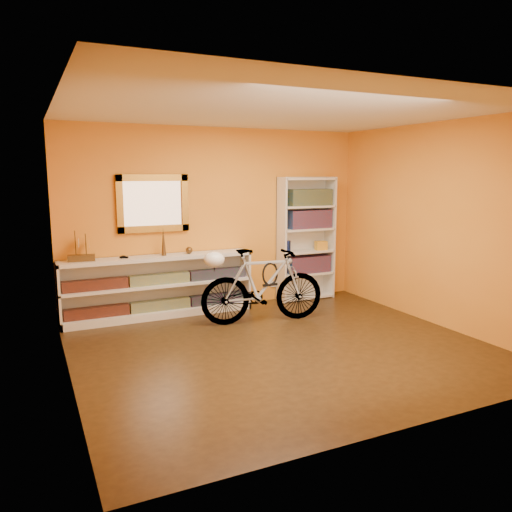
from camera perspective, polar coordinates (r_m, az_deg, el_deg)
name	(u,v)px	position (r m, az deg, el deg)	size (l,w,h in m)	color
floor	(282,348)	(5.72, 3.03, -10.54)	(4.50, 4.00, 0.01)	black
ceiling	(284,110)	(5.42, 3.28, 16.39)	(4.50, 4.00, 0.01)	silver
back_wall	(218,219)	(7.23, -4.41, 4.28)	(4.50, 0.01, 2.60)	orange
left_wall	(62,247)	(4.79, -21.37, 1.00)	(0.01, 4.00, 2.60)	orange
right_wall	(438,225)	(6.78, 20.22, 3.37)	(0.01, 4.00, 2.60)	orange
gilt_mirror	(153,203)	(6.90, -11.75, 5.94)	(0.98, 0.06, 0.78)	brown
wall_socket	(273,284)	(7.74, 1.99, -3.23)	(0.09, 0.01, 0.09)	silver
console_unit	(159,286)	(6.91, -11.05, -3.46)	(2.60, 0.35, 0.85)	silver
cd_row_lower	(160,305)	(6.96, -10.94, -5.54)	(2.50, 0.13, 0.14)	black
cd_row_upper	(160,279)	(6.87, -11.04, -2.60)	(2.50, 0.13, 0.14)	navy
model_ship	(81,246)	(6.64, -19.51, 1.09)	(0.33, 0.12, 0.39)	#452D13
toy_car	(124,258)	(6.74, -14.93, -0.25)	(0.00, 0.00, 0.00)	black
bronze_ornament	(163,241)	(6.82, -10.59, 1.67)	(0.07, 0.07, 0.39)	#54391C
decorative_orb	(189,250)	(6.94, -7.71, 0.66)	(0.10, 0.10, 0.10)	#54391C
bookcase	(306,239)	(7.73, 5.79, 1.98)	(0.90, 0.30, 1.90)	silver
book_row_a	(308,264)	(7.82, 6.05, -0.94)	(0.70, 0.22, 0.26)	maroon
book_row_b	(309,219)	(7.72, 6.14, 4.24)	(0.70, 0.22, 0.28)	maroon
book_row_c	(310,197)	(7.70, 6.19, 6.73)	(0.70, 0.22, 0.25)	navy
travel_mug	(288,246)	(7.57, 3.71, 1.11)	(0.08, 0.08, 0.18)	navy
red_tin	(294,200)	(7.60, 4.44, 6.42)	(0.13, 0.13, 0.17)	maroon
yellow_bag	(321,246)	(7.85, 7.49, 1.20)	(0.18, 0.12, 0.14)	gold
bicycle	(263,285)	(6.52, 0.79, -3.41)	(1.69, 0.44, 0.99)	silver
helmet	(214,260)	(6.29, -4.84, -0.41)	(0.27, 0.26, 0.20)	white
u_lock	(270,274)	(6.52, 1.63, -2.08)	(0.23, 0.23, 0.02)	black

